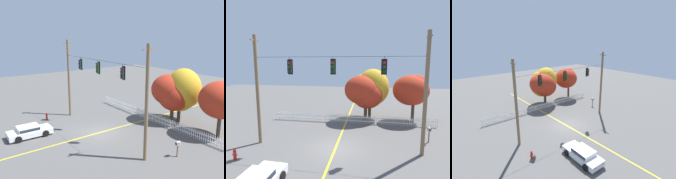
{
  "view_description": "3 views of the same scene",
  "coord_description": "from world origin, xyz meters",
  "views": [
    {
      "loc": [
        19.49,
        -12.44,
        9.96
      ],
      "look_at": [
        0.48,
        1.22,
        4.49
      ],
      "focal_mm": 38.57,
      "sensor_mm": 36.0,
      "label": 1
    },
    {
      "loc": [
        2.68,
        -14.37,
        6.98
      ],
      "look_at": [
        0.07,
        0.84,
        4.79
      ],
      "focal_mm": 30.05,
      "sensor_mm": 36.0,
      "label": 2
    },
    {
      "loc": [
        -13.68,
        -16.12,
        11.18
      ],
      "look_at": [
        0.39,
        0.97,
        4.67
      ],
      "focal_mm": 28.4,
      "sensor_mm": 36.0,
      "label": 3
    }
  ],
  "objects": [
    {
      "name": "traffic_signal_westbound_side",
      "position": [
        3.71,
        0.01,
        6.69
      ],
      "size": [
        0.43,
        0.38,
        1.36
      ],
      "color": "black"
    },
    {
      "name": "autumn_maple_near_fence",
      "position": [
        2.02,
        8.35,
        3.5
      ],
      "size": [
        4.66,
        4.01,
        5.5
      ],
      "color": "#473828",
      "rests_on": "ground"
    },
    {
      "name": "roadside_mailbox",
      "position": [
        7.92,
        2.52,
        1.12
      ],
      "size": [
        0.25,
        0.44,
        1.37
      ],
      "color": "brown",
      "rests_on": "ground"
    },
    {
      "name": "lane_centerline_stripe",
      "position": [
        0.0,
        0.0,
        0.0
      ],
      "size": [
        0.16,
        36.0,
        0.01
      ],
      "primitive_type": "cube",
      "color": "gold",
      "rests_on": "ground"
    },
    {
      "name": "parked_car",
      "position": [
        -3.19,
        -6.16,
        0.6
      ],
      "size": [
        1.94,
        4.24,
        1.15
      ],
      "color": "white",
      "rests_on": "ground"
    },
    {
      "name": "autumn_oak_far_east",
      "position": [
        7.7,
        9.04,
        3.8
      ],
      "size": [
        4.18,
        4.1,
        5.61
      ],
      "color": "#473828",
      "rests_on": "ground"
    },
    {
      "name": "signal_support_span",
      "position": [
        0.0,
        0.0,
        4.71
      ],
      "size": [
        13.74,
        1.1,
        9.27
      ],
      "color": "brown",
      "rests_on": "ground"
    },
    {
      "name": "ground",
      "position": [
        0.0,
        0.0,
        0.0
      ],
      "size": [
        80.0,
        80.0,
        0.0
      ],
      "primitive_type": "plane",
      "color": "#565451"
    },
    {
      "name": "white_picket_fence",
      "position": [
        0.66,
        6.72,
        0.51
      ],
      "size": [
        18.8,
        0.06,
        1.02
      ],
      "color": "white",
      "rests_on": "ground"
    },
    {
      "name": "traffic_signal_eastbound_side",
      "position": [
        -0.19,
        0.01,
        6.69
      ],
      "size": [
        0.43,
        0.38,
        1.38
      ],
      "color": "black"
    },
    {
      "name": "fire_hydrant",
      "position": [
        -6.89,
        -3.0,
        0.4
      ],
      "size": [
        0.38,
        0.22,
        0.81
      ],
      "color": "red",
      "rests_on": "ground"
    },
    {
      "name": "autumn_maple_mid",
      "position": [
        2.71,
        9.3,
        3.72
      ],
      "size": [
        4.8,
        3.99,
        6.25
      ],
      "color": "#473828",
      "rests_on": "ground"
    },
    {
      "name": "traffic_signal_northbound_primary",
      "position": [
        -3.75,
        0.01,
        6.67
      ],
      "size": [
        0.43,
        0.38,
        1.41
      ],
      "color": "black"
    }
  ]
}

